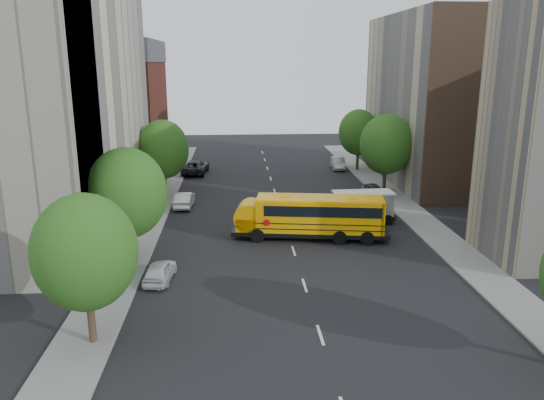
{
  "coord_description": "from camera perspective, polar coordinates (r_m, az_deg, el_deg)",
  "views": [
    {
      "loc": [
        -4.06,
        -37.41,
        13.15
      ],
      "look_at": [
        -1.26,
        2.0,
        2.74
      ],
      "focal_mm": 35.0,
      "sensor_mm": 36.0,
      "label": 1
    }
  ],
  "objects": [
    {
      "name": "lane_markings",
      "position": [
        49.36,
        0.81,
        -0.68
      ],
      "size": [
        0.15,
        64.0,
        0.01
      ],
      "primitive_type": "cube",
      "color": "silver",
      "rests_on": "ground"
    },
    {
      "name": "parked_car_2",
      "position": [
        64.32,
        -8.23,
        3.55
      ],
      "size": [
        3.26,
        6.04,
        1.61
      ],
      "primitive_type": "imported",
      "rotation": [
        0.0,
        0.0,
        3.04
      ],
      "color": "black",
      "rests_on": "ground"
    },
    {
      "name": "building_left_near",
      "position": [
        36.04,
        -26.92,
        5.76
      ],
      "size": [
        10.0,
        7.0,
        17.0
      ],
      "primitive_type": "cube",
      "color": "#B7A98E",
      "rests_on": "ground"
    },
    {
      "name": "parked_car_5",
      "position": [
        66.93,
        7.11,
        3.96
      ],
      "size": [
        1.86,
        4.53,
        1.46
      ],
      "primitive_type": "imported",
      "rotation": [
        0.0,
        0.0,
        -0.07
      ],
      "color": "#AAA9A4",
      "rests_on": "ground"
    },
    {
      "name": "building_left_cream",
      "position": [
        45.7,
        -22.15,
        9.75
      ],
      "size": [
        10.0,
        26.0,
        20.0
      ],
      "primitive_type": "cube",
      "color": "beige",
      "rests_on": "ground"
    },
    {
      "name": "building_right_sidewall",
      "position": [
        51.55,
        21.58,
        9.13
      ],
      "size": [
        10.1,
        0.3,
        18.0
      ],
      "primitive_type": "cube",
      "color": "brown",
      "rests_on": "ground"
    },
    {
      "name": "ground",
      "position": [
        39.86,
        2.02,
        -4.51
      ],
      "size": [
        120.0,
        120.0,
        0.0
      ],
      "primitive_type": "plane",
      "color": "black",
      "rests_on": "ground"
    },
    {
      "name": "building_right_far",
      "position": [
        61.64,
        17.2,
        10.26
      ],
      "size": [
        10.0,
        22.0,
        18.0
      ],
      "primitive_type": "cube",
      "color": "#B7A98E",
      "rests_on": "ground"
    },
    {
      "name": "sidewalk_right",
      "position": [
        47.03,
        15.45,
        -1.94
      ],
      "size": [
        3.0,
        80.0,
        0.12
      ],
      "primitive_type": "cube",
      "color": "slate",
      "rests_on": "ground"
    },
    {
      "name": "street_tree_1",
      "position": [
        35.09,
        -15.35,
        0.72
      ],
      "size": [
        5.12,
        5.12,
        7.9
      ],
      "color": "#38281C",
      "rests_on": "ground"
    },
    {
      "name": "parked_car_1",
      "position": [
        49.61,
        -9.41,
        0.04
      ],
      "size": [
        1.69,
        4.37,
        1.42
      ],
      "primitive_type": "imported",
      "rotation": [
        0.0,
        0.0,
        3.1
      ],
      "color": "silver",
      "rests_on": "ground"
    },
    {
      "name": "sidewalk_left",
      "position": [
        45.0,
        -13.41,
        -2.56
      ],
      "size": [
        3.0,
        80.0,
        0.12
      ],
      "primitive_type": "cube",
      "color": "slate",
      "rests_on": "ground"
    },
    {
      "name": "parked_car_4",
      "position": [
        53.4,
        10.88,
        0.98
      ],
      "size": [
        1.93,
        4.06,
        1.34
      ],
      "primitive_type": "imported",
      "rotation": [
        0.0,
        0.0,
        0.09
      ],
      "color": "#333F59",
      "rests_on": "ground"
    },
    {
      "name": "school_bus",
      "position": [
        40.15,
        3.99,
        -1.61
      ],
      "size": [
        12.07,
        4.4,
        3.33
      ],
      "rotation": [
        0.0,
        0.0,
        -0.15
      ],
      "color": "black",
      "rests_on": "ground"
    },
    {
      "name": "street_tree_2",
      "position": [
        52.54,
        -11.65,
        5.35
      ],
      "size": [
        4.99,
        4.99,
        7.71
      ],
      "color": "#38281C",
      "rests_on": "ground"
    },
    {
      "name": "safari_truck",
      "position": [
        44.64,
        9.18,
        -0.69
      ],
      "size": [
        6.27,
        2.57,
        2.64
      ],
      "rotation": [
        0.0,
        0.0,
        0.04
      ],
      "color": "black",
      "rests_on": "ground"
    },
    {
      "name": "parked_car_0",
      "position": [
        33.54,
        -11.98,
        -7.47
      ],
      "size": [
        1.89,
        3.9,
        1.28
      ],
      "primitive_type": "imported",
      "rotation": [
        0.0,
        0.0,
        3.04
      ],
      "color": "silver",
      "rests_on": "ground"
    },
    {
      "name": "street_tree_0",
      "position": [
        25.85,
        -19.46,
        -5.33
      ],
      "size": [
        4.8,
        4.8,
        7.41
      ],
      "color": "#38281C",
      "rests_on": "ground"
    },
    {
      "name": "street_tree_4",
      "position": [
        54.17,
        12.19,
        5.86
      ],
      "size": [
        5.25,
        5.25,
        8.1
      ],
      "color": "#38281C",
      "rests_on": "ground"
    },
    {
      "name": "street_tree_5",
      "position": [
        65.72,
        9.3,
        7.19
      ],
      "size": [
        4.86,
        4.86,
        7.51
      ],
      "color": "#38281C",
      "rests_on": "ground"
    },
    {
      "name": "building_left_redbrick",
      "position": [
        67.21,
        -16.19,
        8.51
      ],
      "size": [
        10.0,
        15.0,
        13.0
      ],
      "primitive_type": "cube",
      "color": "maroon",
      "rests_on": "ground"
    }
  ]
}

